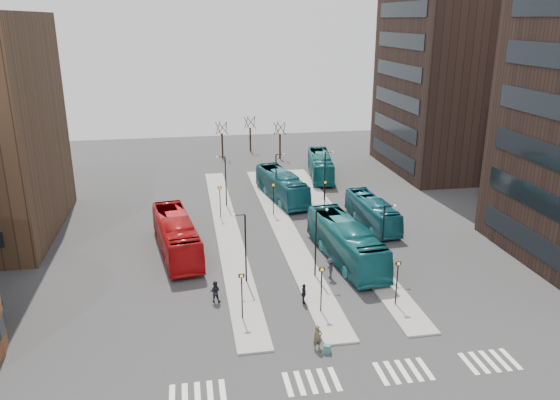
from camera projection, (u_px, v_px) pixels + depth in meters
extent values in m
cube|color=gray|center=(227.00, 231.00, 57.51)|extent=(2.50, 45.00, 0.15)
cube|color=gray|center=(283.00, 227.00, 58.51)|extent=(2.50, 45.00, 0.15)
cube|color=gray|center=(337.00, 224.00, 59.51)|extent=(2.50, 45.00, 0.15)
cube|color=navy|center=(327.00, 349.00, 36.57)|extent=(0.59, 0.53, 0.60)
imported|color=#AF0D10|center=(176.00, 235.00, 51.77)|extent=(4.91, 13.20, 3.59)
imported|color=#135A61|center=(346.00, 242.00, 50.17)|extent=(4.39, 13.47, 3.68)
imported|color=#124F5B|center=(282.00, 186.00, 67.31)|extent=(4.90, 12.72, 3.46)
imported|color=#145765|center=(372.00, 212.00, 59.03)|extent=(3.07, 10.72, 2.95)
imported|color=#135C61|center=(320.00, 166.00, 76.77)|extent=(4.73, 12.32, 3.35)
imported|color=#4C442D|center=(318.00, 338.00, 36.80)|extent=(0.73, 0.56, 1.78)
imported|color=black|center=(215.00, 292.00, 43.00)|extent=(1.02, 0.89, 1.79)
imported|color=black|center=(304.00, 294.00, 42.72)|extent=(0.58, 1.05, 1.69)
imported|color=black|center=(330.00, 268.00, 46.89)|extent=(0.71, 1.21, 1.85)
cube|color=silver|center=(172.00, 397.00, 32.33)|extent=(0.35, 2.40, 0.01)
cube|color=silver|center=(185.00, 396.00, 32.45)|extent=(0.35, 2.40, 0.01)
cube|color=silver|center=(198.00, 394.00, 32.58)|extent=(0.35, 2.40, 0.01)
cube|color=silver|center=(210.00, 393.00, 32.70)|extent=(0.35, 2.40, 0.01)
cube|color=silver|center=(223.00, 392.00, 32.83)|extent=(0.35, 2.40, 0.01)
cube|color=silver|center=(288.00, 384.00, 33.49)|extent=(0.35, 2.40, 0.01)
cube|color=silver|center=(300.00, 383.00, 33.62)|extent=(0.35, 2.40, 0.01)
cube|color=silver|center=(312.00, 381.00, 33.74)|extent=(0.35, 2.40, 0.01)
cube|color=silver|center=(323.00, 380.00, 33.87)|extent=(0.35, 2.40, 0.01)
cube|color=silver|center=(335.00, 379.00, 33.99)|extent=(0.35, 2.40, 0.01)
cube|color=silver|center=(381.00, 374.00, 34.49)|extent=(0.35, 2.40, 0.01)
cube|color=silver|center=(392.00, 372.00, 34.62)|extent=(0.35, 2.40, 0.01)
cube|color=silver|center=(403.00, 371.00, 34.75)|extent=(0.35, 2.40, 0.01)
cube|color=silver|center=(414.00, 370.00, 34.87)|extent=(0.35, 2.40, 0.01)
cube|color=silver|center=(425.00, 369.00, 35.00)|extent=(0.35, 2.40, 0.01)
cube|color=silver|center=(469.00, 364.00, 35.50)|extent=(0.35, 2.40, 0.01)
cube|color=silver|center=(479.00, 362.00, 35.62)|extent=(0.35, 2.40, 0.01)
cube|color=silver|center=(490.00, 361.00, 35.75)|extent=(0.35, 2.40, 0.01)
cube|color=silver|center=(500.00, 360.00, 35.87)|extent=(0.35, 2.40, 0.01)
cube|color=silver|center=(511.00, 359.00, 36.00)|extent=(0.35, 2.40, 0.01)
cube|color=black|center=(535.00, 244.00, 47.99)|extent=(0.12, 16.00, 2.00)
cube|color=black|center=(541.00, 201.00, 46.72)|extent=(0.12, 16.00, 2.00)
cube|color=black|center=(549.00, 155.00, 45.46)|extent=(0.12, 16.00, 2.00)
cube|color=black|center=(556.00, 107.00, 44.19)|extent=(0.12, 16.00, 2.00)
cube|color=black|center=(465.00, 66.00, 77.47)|extent=(20.00, 20.00, 30.00)
cube|color=black|center=(392.00, 154.00, 79.74)|extent=(0.12, 16.00, 2.00)
cube|color=black|center=(394.00, 127.00, 78.48)|extent=(0.12, 16.00, 2.00)
cube|color=black|center=(396.00, 99.00, 77.21)|extent=(0.12, 16.00, 2.00)
cube|color=black|center=(398.00, 70.00, 75.95)|extent=(0.12, 16.00, 2.00)
cube|color=black|center=(400.00, 40.00, 74.68)|extent=(0.12, 16.00, 2.00)
cube|color=black|center=(402.00, 10.00, 73.42)|extent=(0.12, 16.00, 2.00)
cylinder|color=black|center=(242.00, 297.00, 40.05)|extent=(0.10, 0.10, 3.50)
cube|color=black|center=(241.00, 276.00, 39.50)|extent=(0.45, 0.10, 0.30)
cube|color=yellow|center=(242.00, 276.00, 39.44)|extent=(0.20, 0.02, 0.20)
cylinder|color=black|center=(220.00, 203.00, 60.60)|extent=(0.10, 0.10, 3.50)
cube|color=black|center=(220.00, 188.00, 60.04)|extent=(0.45, 0.10, 0.30)
cube|color=yellow|center=(220.00, 188.00, 59.99)|extent=(0.20, 0.02, 0.20)
cylinder|color=black|center=(321.00, 290.00, 41.05)|extent=(0.10, 0.10, 3.50)
cube|color=black|center=(322.00, 269.00, 40.50)|extent=(0.45, 0.10, 0.30)
cube|color=yellow|center=(322.00, 270.00, 40.44)|extent=(0.20, 0.02, 0.20)
cylinder|color=black|center=(273.00, 200.00, 61.60)|extent=(0.10, 0.10, 3.50)
cube|color=black|center=(273.00, 185.00, 61.04)|extent=(0.45, 0.10, 0.30)
cube|color=yellow|center=(273.00, 185.00, 60.99)|extent=(0.20, 0.02, 0.20)
cylinder|color=black|center=(397.00, 284.00, 42.05)|extent=(0.10, 0.10, 3.50)
cube|color=black|center=(398.00, 263.00, 41.50)|extent=(0.45, 0.10, 0.30)
cube|color=yellow|center=(399.00, 264.00, 41.44)|extent=(0.20, 0.02, 0.20)
cylinder|color=black|center=(325.00, 197.00, 62.60)|extent=(0.10, 0.10, 3.50)
cube|color=black|center=(325.00, 182.00, 62.04)|extent=(0.45, 0.10, 0.30)
cube|color=yellow|center=(325.00, 182.00, 61.99)|extent=(0.20, 0.02, 0.20)
cylinder|color=black|center=(246.00, 248.00, 45.43)|extent=(0.14, 0.14, 6.00)
cylinder|color=black|center=(239.00, 215.00, 44.40)|extent=(0.90, 0.08, 0.08)
sphere|color=silver|center=(234.00, 215.00, 44.33)|extent=(0.24, 0.24, 0.24)
cylinder|color=black|center=(226.00, 181.00, 64.10)|extent=(0.14, 0.14, 6.00)
cylinder|color=black|center=(221.00, 157.00, 63.08)|extent=(0.90, 0.08, 0.08)
sphere|color=silver|center=(217.00, 157.00, 63.01)|extent=(0.24, 0.24, 0.24)
cylinder|color=black|center=(316.00, 243.00, 46.43)|extent=(0.14, 0.14, 6.00)
cylinder|color=black|center=(322.00, 210.00, 45.55)|extent=(0.90, 0.08, 0.08)
sphere|color=silver|center=(327.00, 210.00, 45.63)|extent=(0.24, 0.24, 0.24)
cylinder|color=black|center=(276.00, 179.00, 65.10)|extent=(0.14, 0.14, 6.00)
cylinder|color=black|center=(280.00, 154.00, 64.23)|extent=(0.90, 0.08, 0.08)
sphere|color=silver|center=(283.00, 154.00, 64.31)|extent=(0.24, 0.24, 0.24)
cylinder|color=black|center=(383.00, 239.00, 47.43)|extent=(0.14, 0.14, 6.00)
cylinder|color=black|center=(390.00, 206.00, 46.55)|extent=(0.90, 0.08, 0.08)
sphere|color=silver|center=(395.00, 206.00, 46.63)|extent=(0.24, 0.24, 0.24)
cylinder|color=black|center=(325.00, 177.00, 66.10)|extent=(0.14, 0.14, 6.00)
cylinder|color=black|center=(329.00, 152.00, 65.23)|extent=(0.90, 0.08, 0.08)
sphere|color=silver|center=(333.00, 152.00, 65.31)|extent=(0.24, 0.24, 0.24)
cylinder|color=black|center=(222.00, 146.00, 87.12)|extent=(0.30, 0.30, 4.00)
cylinder|color=black|center=(226.00, 128.00, 86.32)|extent=(0.10, 1.56, 1.95)
cylinder|color=black|center=(223.00, 127.00, 86.86)|extent=(1.48, 0.59, 1.97)
cylinder|color=black|center=(218.00, 128.00, 86.49)|extent=(0.90, 1.31, 1.99)
cylinder|color=black|center=(218.00, 129.00, 85.72)|extent=(0.89, 1.31, 1.99)
cylinder|color=black|center=(223.00, 129.00, 85.61)|extent=(1.48, 0.58, 1.97)
cylinder|color=black|center=(250.00, 140.00, 91.68)|extent=(0.30, 0.30, 4.00)
cylinder|color=black|center=(254.00, 122.00, 90.88)|extent=(0.10, 1.56, 1.95)
cylinder|color=black|center=(251.00, 122.00, 91.43)|extent=(1.48, 0.59, 1.97)
cylinder|color=black|center=(246.00, 122.00, 91.06)|extent=(0.90, 1.31, 1.99)
cylinder|color=black|center=(247.00, 123.00, 90.29)|extent=(0.89, 1.31, 1.99)
cylinder|color=black|center=(252.00, 123.00, 90.18)|extent=(1.48, 0.58, 1.97)
cylinder|color=black|center=(280.00, 147.00, 86.75)|extent=(0.30, 0.30, 4.00)
cylinder|color=black|center=(284.00, 128.00, 85.95)|extent=(0.10, 1.56, 1.95)
cylinder|color=black|center=(281.00, 128.00, 86.49)|extent=(1.48, 0.59, 1.97)
cylinder|color=black|center=(276.00, 128.00, 86.12)|extent=(0.90, 1.31, 1.99)
cylinder|color=black|center=(277.00, 129.00, 85.35)|extent=(0.89, 1.31, 1.99)
cylinder|color=black|center=(282.00, 129.00, 85.24)|extent=(1.48, 0.58, 1.97)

